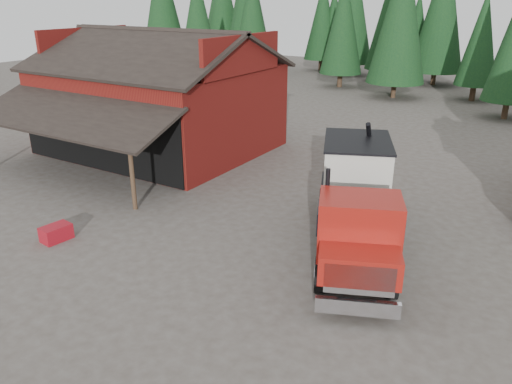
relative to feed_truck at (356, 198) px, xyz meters
The scene contains 7 objects.
ground 5.85m from the feed_truck, 136.75° to the right, with size 120.00×120.00×0.00m, color #473F38.
red_barn 16.22m from the feed_truck, 157.72° to the left, with size 12.80×13.63×7.18m.
conifer_backdrop 38.50m from the feed_truck, 95.96° to the left, with size 76.00×16.00×16.00m, color black, non-canonical shape.
near_pine_a 35.81m from the feed_truck, 137.00° to the left, with size 4.40×4.40×11.40m.
near_pine_d 31.74m from the feed_truck, 104.81° to the left, with size 5.28×5.28×13.40m.
feed_truck is the anchor object (origin of this frame).
equip_box 11.53m from the feed_truck, 151.25° to the right, with size 0.70×1.10×0.60m, color maroon.
Camera 1 is at (9.74, -12.39, 8.83)m, focal length 35.00 mm.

